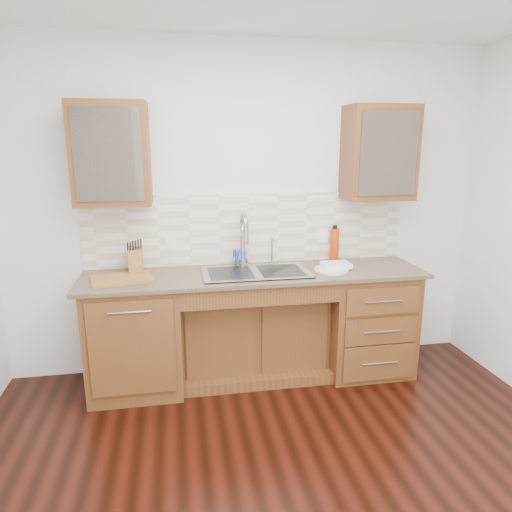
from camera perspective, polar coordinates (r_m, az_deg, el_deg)
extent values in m
cube|color=silver|center=(3.88, -1.05, 5.72)|extent=(4.00, 0.10, 2.70)
cube|color=#593014|center=(3.74, -14.78, -9.57)|extent=(0.70, 0.62, 0.88)
cube|color=#593014|center=(3.89, -0.34, -9.58)|extent=(1.20, 0.44, 0.70)
cube|color=#593014|center=(4.04, 13.40, -7.70)|extent=(0.70, 0.62, 0.88)
cube|color=#84705B|center=(3.61, -0.07, -2.29)|extent=(2.70, 0.65, 0.03)
cube|color=beige|center=(3.84, -0.89, 3.45)|extent=(2.70, 0.02, 0.59)
cube|color=#9E9EA5|center=(3.62, -0.03, -3.42)|extent=(0.84, 0.46, 0.19)
cylinder|color=#999993|center=(3.75, -1.70, 1.72)|extent=(0.04, 0.04, 0.40)
cylinder|color=#999993|center=(3.82, 2.00, 0.72)|extent=(0.02, 0.02, 0.24)
cube|color=#593014|center=(3.60, -17.63, 12.04)|extent=(0.55, 0.34, 0.75)
cube|color=#593014|center=(3.93, 15.11, 12.32)|extent=(0.55, 0.34, 0.75)
cube|color=white|center=(3.80, -10.59, 1.78)|extent=(0.08, 0.01, 0.12)
cube|color=white|center=(4.00, 8.38, 2.49)|extent=(0.08, 0.01, 0.12)
imported|color=blue|center=(3.81, -1.87, 0.13)|extent=(0.10, 0.10, 0.17)
cylinder|color=#B42D0D|center=(4.00, 9.77, 1.42)|extent=(0.09, 0.09, 0.28)
cylinder|color=silver|center=(3.70, 9.38, -1.72)|extent=(0.30, 0.30, 0.02)
cube|color=silver|center=(3.76, 9.98, -1.10)|extent=(0.23, 0.17, 0.04)
cube|color=#9D6B2A|center=(3.70, -14.80, -0.56)|extent=(0.12, 0.18, 0.20)
cube|color=brown|center=(3.55, -16.42, -2.73)|extent=(0.49, 0.39, 0.02)
imported|color=white|center=(3.61, -18.72, 11.12)|extent=(0.15, 0.15, 0.09)
imported|color=white|center=(3.59, -16.88, 11.31)|extent=(0.12, 0.12, 0.10)
imported|color=white|center=(3.91, 14.37, 11.62)|extent=(0.15, 0.15, 0.10)
imported|color=white|center=(3.99, 16.60, 11.45)|extent=(0.13, 0.13, 0.09)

